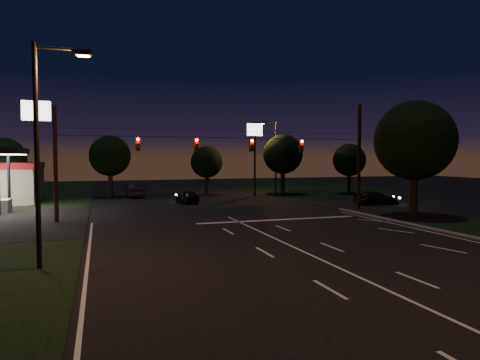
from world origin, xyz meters
name	(u,v)px	position (x,y,z in m)	size (l,w,h in m)	color
ground	(319,259)	(0.00, 0.00, 0.00)	(140.00, 140.00, 0.00)	black
cross_street_right	(425,205)	(20.00, 16.00, 0.00)	(20.00, 16.00, 0.02)	black
edge_line_left	(78,346)	(-9.70, -6.00, 0.01)	(0.14, 40.00, 0.01)	silver
center_line	(414,302)	(0.00, -6.00, 0.01)	(0.14, 40.00, 0.01)	silver
stop_bar	(278,220)	(3.00, 11.50, 0.01)	(12.00, 0.50, 0.01)	silver
utility_pole_right	(358,209)	(12.00, 15.00, 0.00)	(0.30, 0.30, 9.00)	black
utility_pole_left	(57,223)	(-12.00, 15.00, 0.00)	(0.28, 0.28, 8.00)	black
signal_span	(225,144)	(0.00, 14.96, 5.50)	(24.00, 0.40, 1.56)	black
pole_sign_left_near	(37,127)	(-14.00, 22.00, 6.98)	(2.20, 0.30, 9.10)	black
pole_sign_right	(255,142)	(8.00, 30.00, 6.24)	(1.80, 0.30, 8.40)	black
street_light_left	(44,138)	(-11.24, 2.00, 5.24)	(2.20, 0.35, 9.00)	black
street_light_right_far	(274,151)	(11.24, 32.00, 5.24)	(2.20, 0.35, 9.00)	black
tree_right_near	(413,142)	(13.53, 10.17, 5.68)	(6.00, 6.00, 8.76)	black
tree_far_a	(4,160)	(-17.98, 30.12, 4.26)	(4.20, 4.20, 6.42)	black
tree_far_b	(110,156)	(-7.98, 34.13, 4.61)	(4.60, 4.60, 6.98)	black
tree_far_c	(207,162)	(3.02, 33.10, 3.90)	(3.80, 3.80, 5.86)	black
tree_far_d	(283,155)	(12.02, 31.13, 4.83)	(4.80, 4.80, 7.30)	black
tree_far_e	(349,161)	(20.02, 29.11, 4.11)	(4.00, 4.00, 6.18)	black
car_oncoming_a	(187,197)	(-1.00, 24.63, 0.65)	(1.53, 3.81, 1.30)	black
car_oncoming_b	(134,190)	(-5.46, 32.73, 0.79)	(1.66, 4.77, 1.57)	black
car_cross	(376,198)	(15.71, 17.58, 0.62)	(1.75, 4.30, 1.25)	black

